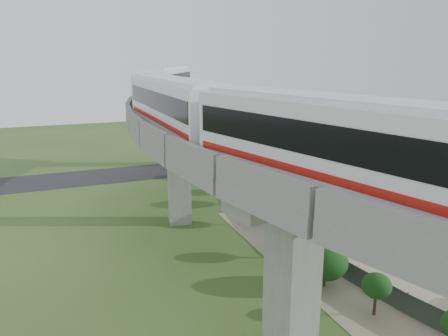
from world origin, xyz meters
The scene contains 15 objects.
ground centered at (0.00, 0.00, 0.00)m, with size 160.00×160.00×0.00m, color #375321.
dirt_lot centered at (14.00, -2.00, 0.02)m, with size 18.00×26.00×0.04m, color gray.
asphalt_road centered at (0.00, 30.00, 0.01)m, with size 60.00×8.00×0.03m, color #232326.
viaduct centered at (3.84, 0.00, 9.05)m, with size 19.58×73.98×11.40m.
metro_train centered at (0.69, 6.42, 12.31)m, with size 13.71×60.96×3.64m.
fence centered at (9.75, 0.00, 0.75)m, with size 3.87×38.73×1.50m.
tree_0 centered at (12.03, 22.79, 2.59)m, with size 2.91×2.91×3.83m.
tree_1 centered at (9.93, 16.70, 1.81)m, with size 2.40×2.40×2.83m.
tree_2 centered at (8.37, 12.72, 2.28)m, with size 2.73×2.73×3.44m.
tree_3 centered at (7.28, 6.90, 2.36)m, with size 1.99×1.99×3.22m.
tree_4 centered at (6.18, -0.10, 2.16)m, with size 1.99×1.99×3.01m.
tree_5 centered at (6.72, -5.12, 1.91)m, with size 3.03×3.03×3.20m.
tree_6 centered at (7.58, -9.15, 1.99)m, with size 1.80×1.80×2.77m.
car_red centered at (16.51, -3.26, 0.64)m, with size 1.26×3.62×1.19m, color #9E140E.
car_dark centered at (10.86, 0.70, 0.58)m, with size 1.51×3.72×1.08m, color black.
Camera 1 is at (-9.71, -27.77, 15.37)m, focal length 35.00 mm.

